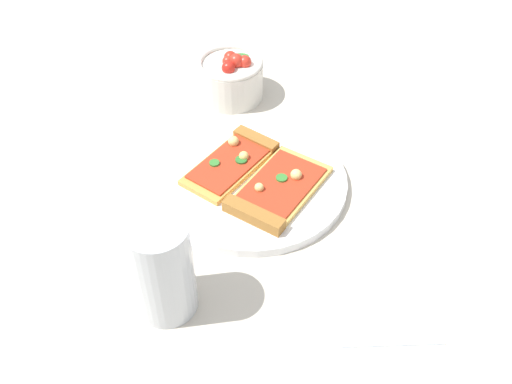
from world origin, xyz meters
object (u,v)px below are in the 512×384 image
at_px(pizza_slice_far, 235,159).
at_px(paper_napkin, 382,294).
at_px(salad_bowl, 231,77).
at_px(pizza_slice_near, 275,192).
at_px(soda_glass, 162,270).
at_px(plate, 253,182).

relative_size(pizza_slice_far, paper_napkin, 1.15).
distance_m(pizza_slice_far, salad_bowl, 0.19).
distance_m(pizza_slice_near, soda_glass, 0.22).
relative_size(pizza_slice_far, soda_glass, 1.19).
xyz_separation_m(plate, pizza_slice_near, (-0.02, -0.04, 0.01)).
relative_size(salad_bowl, paper_napkin, 0.77).
xyz_separation_m(plate, salad_bowl, (0.20, 0.11, 0.03)).
relative_size(pizza_slice_far, salad_bowl, 1.50).
bearing_deg(pizza_slice_near, paper_napkin, -122.36).
bearing_deg(salad_bowl, soda_glass, -169.32).
xyz_separation_m(salad_bowl, paper_napkin, (-0.33, -0.32, -0.04)).
xyz_separation_m(pizza_slice_near, pizza_slice_far, (0.05, 0.08, -0.00)).
bearing_deg(plate, salad_bowl, 28.66).
distance_m(pizza_slice_far, soda_glass, 0.26).
xyz_separation_m(plate, paper_napkin, (-0.13, -0.21, -0.01)).
bearing_deg(pizza_slice_far, plate, -122.78).
height_order(soda_glass, paper_napkin, soda_glass).
bearing_deg(paper_napkin, pizza_slice_far, 58.26).
distance_m(plate, paper_napkin, 0.25).
height_order(plate, pizza_slice_near, pizza_slice_near).
distance_m(pizza_slice_near, paper_napkin, 0.21).
distance_m(soda_glass, paper_napkin, 0.27).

